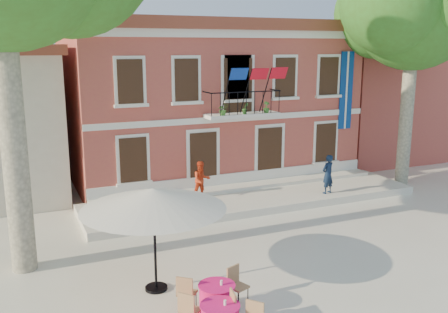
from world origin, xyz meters
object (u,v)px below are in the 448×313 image
pedestrian_orange (202,180)px  cafe_table_0 (217,298)px  pedestrian_navy (328,174)px  plane_tree_east (415,9)px  patio_umbrella (154,199)px

pedestrian_orange → cafe_table_0: pedestrian_orange is taller
pedestrian_navy → pedestrian_orange: 5.28m
plane_tree_east → cafe_table_0: plane_tree_east is taller
patio_umbrella → pedestrian_orange: patio_umbrella is taller
pedestrian_navy → cafe_table_0: size_ratio=0.89×
pedestrian_navy → plane_tree_east: bearing=172.6°
pedestrian_navy → pedestrian_orange: size_ratio=1.08×
patio_umbrella → pedestrian_orange: size_ratio=2.46×
cafe_table_0 → plane_tree_east: bearing=30.3°
pedestrian_orange → cafe_table_0: (-2.74, -8.06, -0.63)m
plane_tree_east → patio_umbrella: size_ratio=2.85×
patio_umbrella → cafe_table_0: (0.98, -1.81, -2.08)m
cafe_table_0 → pedestrian_orange: bearing=71.2°
plane_tree_east → pedestrian_orange: bearing=175.7°
pedestrian_navy → cafe_table_0: pedestrian_navy is taller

